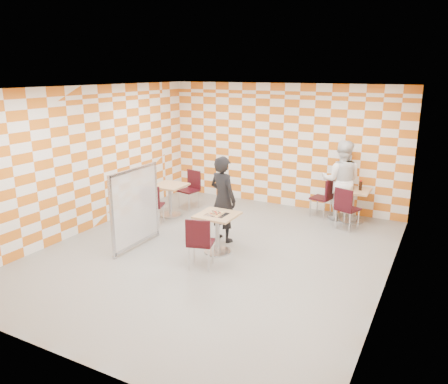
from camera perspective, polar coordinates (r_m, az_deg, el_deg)
name	(u,v)px	position (r m, az deg, el deg)	size (l,w,h in m)	color
room_shell	(228,169)	(8.19, 0.50, 3.02)	(7.00, 7.00, 7.00)	gray
main_table	(217,227)	(8.06, -0.88, -4.53)	(0.70, 0.70, 0.75)	tan
second_table	(353,200)	(10.11, 16.45, -0.99)	(0.70, 0.70, 0.75)	tan
empty_table	(170,195)	(10.18, -7.07, -0.35)	(0.70, 0.70, 0.75)	tan
chair_main_front	(200,240)	(7.38, -3.22, -6.22)	(0.53, 0.53, 0.92)	black
chair_second_front	(346,206)	(9.52, 15.61, -1.72)	(0.54, 0.55, 0.92)	black
chair_second_side	(325,195)	(10.22, 13.07, -0.37)	(0.50, 0.50, 0.92)	black
chair_empty_near	(152,202)	(9.53, -9.40, -1.32)	(0.54, 0.55, 0.92)	black
chair_empty_far	(191,186)	(10.75, -4.32, 0.77)	(0.50, 0.51, 0.92)	black
partition	(135,207)	(8.41, -11.50, -1.98)	(0.08, 1.38, 1.55)	white
man_dark	(223,199)	(8.54, -0.15, -0.92)	(0.62, 0.41, 1.71)	black
man_white	(341,181)	(10.12, 15.06, 1.46)	(0.88, 0.69, 1.81)	white
pizza_on_foil	(217,213)	(7.97, -0.94, -2.82)	(0.40, 0.40, 0.04)	silver
sport_bottle	(350,183)	(10.20, 16.13, 1.09)	(0.06, 0.06, 0.20)	white
soda_bottle	(361,186)	(10.00, 17.41, 0.79)	(0.07, 0.07, 0.23)	black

